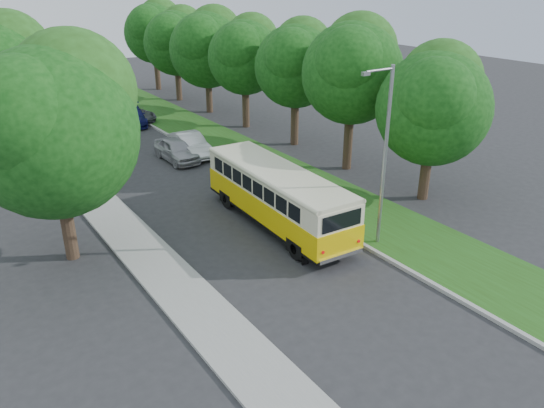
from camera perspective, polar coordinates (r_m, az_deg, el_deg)
ground at (r=23.86m, az=-0.42°, el=-4.70°), size 120.00×120.00×0.00m
curb at (r=29.40m, az=0.01°, el=1.12°), size 0.20×70.00×0.15m
grass_verge at (r=30.69m, az=3.64°, el=2.04°), size 4.50×70.00×0.13m
sidewalk at (r=26.06m, az=-15.49°, el=-2.91°), size 2.20×70.00×0.12m
treeline at (r=38.82m, az=-11.79°, el=15.14°), size 24.27×41.91×9.46m
lamppost_near at (r=22.90m, az=11.93°, el=5.42°), size 1.71×0.16×8.00m
lamppost_far at (r=34.96m, az=-22.25°, el=9.98°), size 1.71×0.16×7.50m
warning_sign at (r=31.81m, az=-19.56°, el=4.63°), size 0.56×0.10×2.50m
vintage_bus at (r=25.30m, az=0.59°, el=0.68°), size 2.94×9.95×2.93m
car_silver at (r=35.29m, az=-10.24°, el=5.75°), size 1.77×4.29×1.45m
car_white at (r=36.20m, az=-8.76°, el=6.33°), size 1.80×4.59×1.49m
car_blue at (r=44.97m, az=-14.77°, el=9.15°), size 3.04×5.11×1.39m
car_grey at (r=45.94m, az=-14.77°, el=9.38°), size 3.22×5.03×1.29m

